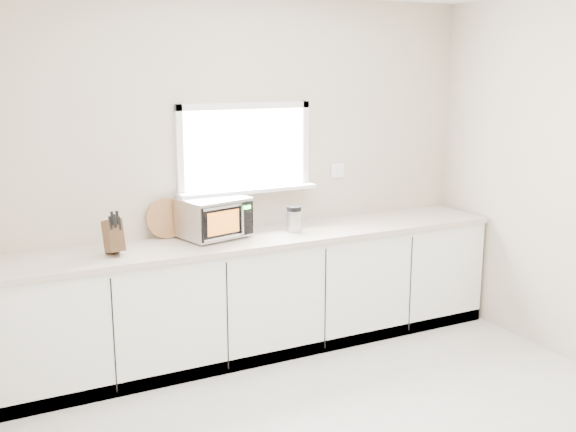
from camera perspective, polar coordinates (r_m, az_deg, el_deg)
back_wall at (r=5.28m, az=-3.73°, el=3.75°), size 4.00×0.17×2.70m
cabinets at (r=5.24m, az=-2.31°, el=-6.72°), size 3.92×0.60×0.88m
countertop at (r=5.10m, az=-2.30°, el=-1.86°), size 3.92×0.64×0.04m
microwave at (r=5.01m, az=-6.26°, el=-0.09°), size 0.54×0.47×0.30m
knife_block at (r=4.69m, az=-14.57°, el=-1.60°), size 0.12×0.22×0.31m
cutting_board at (r=5.06m, az=-10.28°, el=-0.19°), size 0.30×0.07×0.30m
coffee_grinder at (r=5.18m, az=0.51°, el=-0.25°), size 0.15×0.15×0.21m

